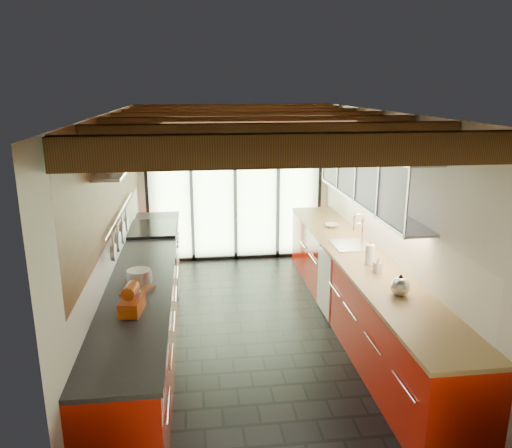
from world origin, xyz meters
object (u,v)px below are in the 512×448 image
(bowl, at_px, (332,225))
(kettle, at_px, (400,285))
(paper_towel, at_px, (370,255))
(soap_bottle, at_px, (378,265))
(stand_mixer, at_px, (132,300))

(bowl, bearing_deg, kettle, -90.00)
(paper_towel, relative_size, soap_bottle, 1.65)
(stand_mixer, relative_size, soap_bottle, 1.98)
(stand_mixer, height_order, kettle, stand_mixer)
(soap_bottle, height_order, bowl, soap_bottle)
(stand_mixer, bearing_deg, soap_bottle, 14.67)
(soap_bottle, bearing_deg, kettle, -90.00)
(kettle, relative_size, soap_bottle, 1.46)
(kettle, bearing_deg, stand_mixer, -178.63)
(stand_mixer, distance_m, soap_bottle, 2.63)
(bowl, bearing_deg, stand_mixer, -135.49)
(kettle, bearing_deg, soap_bottle, 90.00)
(stand_mixer, height_order, soap_bottle, stand_mixer)
(kettle, xyz_separation_m, paper_towel, (0.00, 0.86, 0.02))
(paper_towel, bearing_deg, bowl, 90.00)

